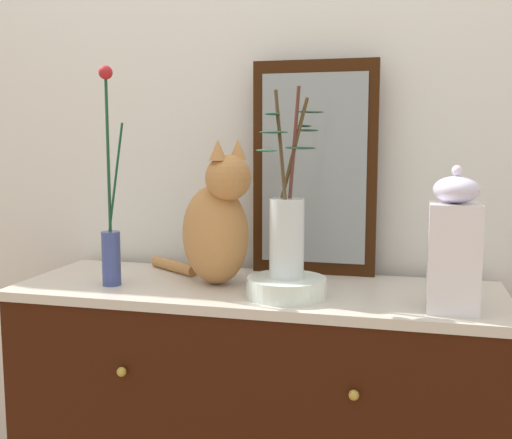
% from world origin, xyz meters
% --- Properties ---
extents(wall_back, '(4.40, 0.08, 2.60)m').
position_xyz_m(wall_back, '(0.00, 0.30, 1.30)').
color(wall_back, silver).
rests_on(wall_back, ground_plane).
extents(sideboard, '(1.28, 0.46, 0.81)m').
position_xyz_m(sideboard, '(0.00, -0.00, 0.41)').
color(sideboard, black).
rests_on(sideboard, ground_plane).
extents(mirror_leaning, '(0.36, 0.03, 0.61)m').
position_xyz_m(mirror_leaning, '(0.12, 0.20, 1.12)').
color(mirror_leaning, black).
rests_on(mirror_leaning, sideboard).
extents(cat_sitting, '(0.39, 0.31, 0.39)m').
position_xyz_m(cat_sitting, '(-0.11, 0.00, 0.97)').
color(cat_sitting, '#B87C45').
rests_on(cat_sitting, sideboard).
extents(vase_slim_green, '(0.07, 0.05, 0.58)m').
position_xyz_m(vase_slim_green, '(-0.38, -0.08, 0.95)').
color(vase_slim_green, '#384586').
rests_on(vase_slim_green, sideboard).
extents(bowl_porcelain, '(0.20, 0.20, 0.05)m').
position_xyz_m(bowl_porcelain, '(0.10, -0.09, 0.83)').
color(bowl_porcelain, white).
rests_on(bowl_porcelain, sideboard).
extents(vase_glass_clear, '(0.17, 0.22, 0.47)m').
position_xyz_m(vase_glass_clear, '(0.10, -0.09, 0.98)').
color(vase_glass_clear, silver).
rests_on(vase_glass_clear, bowl_porcelain).
extents(jar_lidded_porcelain, '(0.11, 0.11, 0.33)m').
position_xyz_m(jar_lidded_porcelain, '(0.49, -0.12, 0.96)').
color(jar_lidded_porcelain, white).
rests_on(jar_lidded_porcelain, sideboard).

